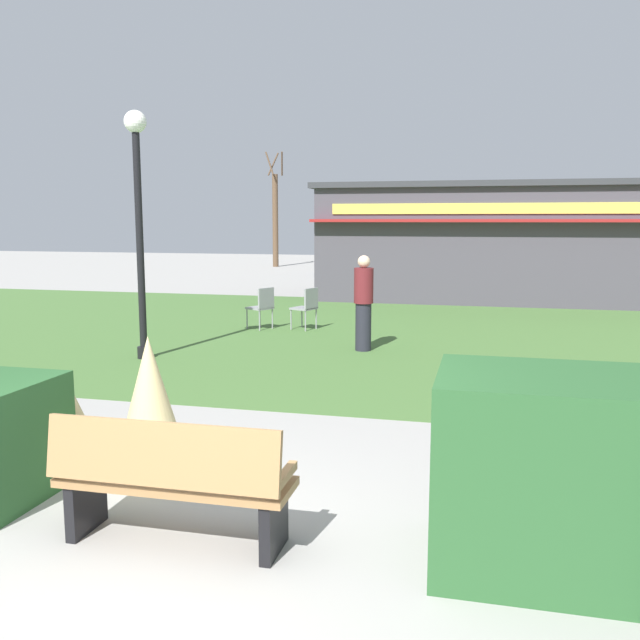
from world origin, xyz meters
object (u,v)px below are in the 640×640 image
at_px(cafe_chair_east, 263,305).
at_px(parked_car_center_slot, 520,262).
at_px(lamppost_mid, 138,205).
at_px(food_kiosk, 508,242).
at_px(tree_left_bg, 275,217).
at_px(cafe_chair_west, 307,305).
at_px(parked_car_west_slot, 383,260).
at_px(park_bench, 172,481).
at_px(person_strolling, 364,302).

xyz_separation_m(cafe_chair_east, parked_car_center_slot, (5.87, 14.73, 0.12)).
distance_m(lamppost_mid, food_kiosk, 12.01).
xyz_separation_m(lamppost_mid, parked_car_center_slot, (6.83, 18.11, -1.90)).
distance_m(lamppost_mid, parked_car_center_slot, 19.44).
bearing_deg(tree_left_bg, cafe_chair_west, -70.58).
xyz_separation_m(cafe_chair_east, parked_car_west_slot, (0.35, 14.73, 0.12)).
height_order(cafe_chair_east, tree_left_bg, tree_left_bg).
xyz_separation_m(food_kiosk, cafe_chair_east, (-5.14, -6.93, -1.15)).
height_order(cafe_chair_west, parked_car_center_slot, parked_car_center_slot).
height_order(lamppost_mid, tree_left_bg, tree_left_bg).
height_order(park_bench, parked_car_center_slot, parked_car_center_slot).
height_order(park_bench, food_kiosk, food_kiosk).
bearing_deg(food_kiosk, parked_car_west_slot, 121.53).
height_order(lamppost_mid, food_kiosk, lamppost_mid).
xyz_separation_m(park_bench, person_strolling, (0.02, 7.52, 0.38)).
bearing_deg(cafe_chair_east, tree_left_bg, 106.69).
bearing_deg(tree_left_bg, food_kiosk, -47.65).
height_order(park_bench, cafe_chair_east, park_bench).
bearing_deg(parked_car_west_slot, person_strolling, -82.65).
xyz_separation_m(person_strolling, parked_car_west_slot, (-2.14, 16.56, -0.22)).
xyz_separation_m(parked_car_center_slot, tree_left_bg, (-11.49, 4.00, 1.78)).
distance_m(cafe_chair_west, tree_left_bg, 19.77).
relative_size(person_strolling, parked_car_west_slot, 0.40).
bearing_deg(park_bench, cafe_chair_east, 104.81).
xyz_separation_m(park_bench, lamppost_mid, (-3.43, 5.97, 2.07)).
height_order(lamppost_mid, cafe_chair_east, lamppost_mid).
distance_m(food_kiosk, parked_car_center_slot, 7.90).
height_order(parked_car_west_slot, parked_car_center_slot, same).
relative_size(food_kiosk, cafe_chair_west, 12.23).
bearing_deg(park_bench, parked_car_center_slot, 81.97).
distance_m(cafe_chair_west, person_strolling, 2.55).
relative_size(parked_car_center_slot, tree_left_bg, 0.78).
height_order(cafe_chair_west, cafe_chair_east, same).
bearing_deg(tree_left_bg, parked_car_west_slot, -33.83).
bearing_deg(person_strolling, parked_car_center_slot, -143.55).
distance_m(food_kiosk, parked_car_west_slot, 9.21).
xyz_separation_m(food_kiosk, parked_car_west_slot, (-4.79, 7.80, -1.03)).
bearing_deg(person_strolling, cafe_chair_east, -78.24).
height_order(park_bench, cafe_chair_west, park_bench).
bearing_deg(tree_left_bg, person_strolling, -68.48).
height_order(person_strolling, parked_car_center_slot, person_strolling).
bearing_deg(park_bench, lamppost_mid, 119.88).
height_order(food_kiosk, parked_car_west_slot, food_kiosk).
bearing_deg(food_kiosk, park_bench, -99.31).
xyz_separation_m(park_bench, cafe_chair_east, (-2.47, 9.34, 0.05)).
distance_m(lamppost_mid, parked_car_west_slot, 18.26).
bearing_deg(parked_car_center_slot, tree_left_bg, 160.78).
height_order(food_kiosk, person_strolling, food_kiosk).
relative_size(park_bench, cafe_chair_west, 1.91).
relative_size(cafe_chair_west, tree_left_bg, 0.16).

